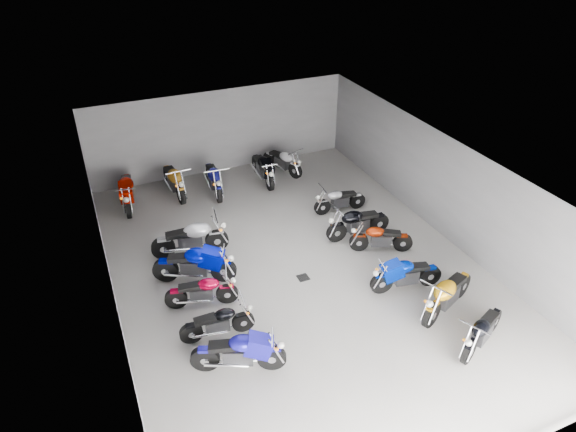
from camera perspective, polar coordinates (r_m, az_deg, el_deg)
name	(u,v)px	position (r m, az deg, el deg)	size (l,w,h in m)	color
ground	(296,268)	(15.01, 0.88, -5.78)	(14.00, 14.00, 0.00)	#9F9C97
wall_back	(221,131)	(19.97, -7.48, 9.33)	(10.00, 0.10, 3.20)	slate
wall_left	(108,266)	(13.19, -19.37, -5.25)	(0.10, 14.00, 3.20)	slate
wall_right	(444,187)	(16.52, 16.96, 3.13)	(0.10, 14.00, 3.20)	slate
ceiling	(297,169)	(13.29, 0.99, 5.28)	(10.00, 14.00, 0.04)	black
drain_grate	(303,278)	(14.65, 1.69, -6.85)	(0.32, 0.32, 0.01)	black
motorcycle_left_b	(239,352)	(11.91, -5.43, -14.84)	(2.06, 0.96, 0.96)	black
motorcycle_left_c	(218,322)	(12.76, -7.77, -11.62)	(1.85, 0.41, 0.81)	black
motorcycle_left_d	(202,291)	(13.67, -9.51, -8.23)	(1.88, 0.63, 0.84)	black
motorcycle_left_e	(195,264)	(14.44, -10.28, -5.31)	(2.20, 1.09, 1.03)	black
motorcycle_left_f	(191,238)	(15.53, -10.75, -2.47)	(2.29, 0.58, 1.01)	black
motorcycle_right_a	(482,331)	(13.22, 20.79, -11.85)	(1.86, 0.95, 0.87)	black
motorcycle_right_b	(447,294)	(13.88, 17.29, -8.30)	(2.14, 1.03, 1.00)	black
motorcycle_right_c	(406,274)	(14.33, 12.93, -6.33)	(2.05, 0.54, 0.90)	black
motorcycle_right_d	(380,238)	(15.69, 10.23, -2.41)	(1.79, 0.90, 0.84)	black
motorcycle_right_e	(357,223)	(16.19, 7.72, -0.74)	(2.16, 0.44, 0.95)	black
motorcycle_right_f	(339,200)	(17.49, 5.73, 1.80)	(1.87, 0.40, 0.82)	black
motorcycle_back_a	(127,191)	(18.51, -17.43, 2.64)	(0.58, 2.39, 1.05)	black
motorcycle_back_b	(174,180)	(18.86, -12.55, 3.90)	(0.49, 2.33, 1.02)	black
motorcycle_back_c	(214,179)	(18.74, -8.25, 4.14)	(0.50, 2.29, 1.01)	black
motorcycle_back_d	(263,168)	(19.33, -2.79, 5.32)	(0.46, 2.23, 0.98)	black
motorcycle_back_e	(283,161)	(19.98, -0.59, 6.14)	(0.88, 1.94, 0.90)	black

